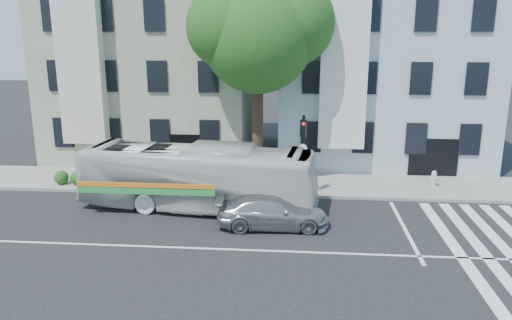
# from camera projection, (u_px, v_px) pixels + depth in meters

# --- Properties ---
(ground) EXTENTS (120.00, 120.00, 0.00)m
(ground) POSITION_uv_depth(u_px,v_px,m) (239.00, 250.00, 18.37)
(ground) COLOR black
(ground) RESTS_ON ground
(sidewalk_far) EXTENTS (80.00, 4.00, 0.15)m
(sidewalk_far) POSITION_uv_depth(u_px,v_px,m) (257.00, 183.00, 26.06)
(sidewalk_far) COLOR gray
(sidewalk_far) RESTS_ON ground
(building_left) EXTENTS (12.00, 10.00, 11.00)m
(building_left) POSITION_uv_depth(u_px,v_px,m) (157.00, 67.00, 32.00)
(building_left) COLOR gray
(building_left) RESTS_ON ground
(building_right) EXTENTS (12.00, 10.00, 11.00)m
(building_right) POSITION_uv_depth(u_px,v_px,m) (379.00, 69.00, 30.86)
(building_right) COLOR #A4B6C3
(building_right) RESTS_ON ground
(street_tree) EXTENTS (7.30, 5.90, 11.10)m
(street_tree) POSITION_uv_depth(u_px,v_px,m) (259.00, 30.00, 24.79)
(street_tree) COLOR #2D2116
(street_tree) RESTS_ON ground
(bus) EXTENTS (3.74, 10.88, 2.97)m
(bus) POSITION_uv_depth(u_px,v_px,m) (197.00, 177.00, 22.22)
(bus) COLOR silver
(bus) RESTS_ON ground
(sedan) EXTENTS (2.10, 4.64, 1.32)m
(sedan) POSITION_uv_depth(u_px,v_px,m) (273.00, 212.00, 20.35)
(sedan) COLOR #ABAEB2
(sedan) RESTS_ON ground
(hedge) EXTENTS (8.24, 3.81, 0.70)m
(hedge) POSITION_uv_depth(u_px,v_px,m) (142.00, 179.00, 25.26)
(hedge) COLOR #1E581C
(hedge) RESTS_ON sidewalk_far
(traffic_signal) EXTENTS (0.40, 0.52, 4.03)m
(traffic_signal) POSITION_uv_depth(u_px,v_px,m) (303.00, 146.00, 23.25)
(traffic_signal) COLOR black
(traffic_signal) RESTS_ON ground
(fire_hydrant) EXTENTS (0.45, 0.26, 0.81)m
(fire_hydrant) POSITION_uv_depth(u_px,v_px,m) (434.00, 178.00, 25.26)
(fire_hydrant) COLOR #BBBBB7
(fire_hydrant) RESTS_ON sidewalk_far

